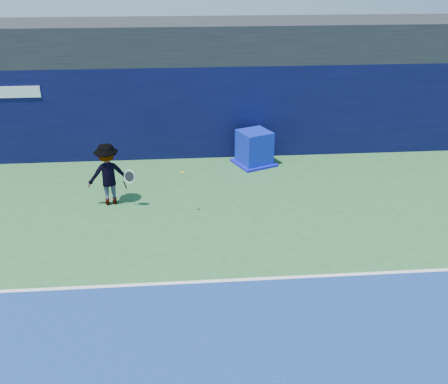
{
  "coord_description": "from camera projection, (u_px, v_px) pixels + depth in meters",
  "views": [
    {
      "loc": [
        -0.38,
        -5.53,
        6.11
      ],
      "look_at": [
        0.51,
        5.2,
        1.0
      ],
      "focal_mm": 40.0,
      "sensor_mm": 36.0,
      "label": 1
    }
  ],
  "objects": [
    {
      "name": "stadium_band",
      "position": [
        193.0,
        40.0,
        16.44
      ],
      "size": [
        36.0,
        3.0,
        1.2
      ],
      "primitive_type": "cube",
      "color": "black",
      "rests_on": "back_wall_assembly"
    },
    {
      "name": "back_wall_assembly",
      "position": [
        195.0,
        110.0,
        16.44
      ],
      "size": [
        36.0,
        1.03,
        3.0
      ],
      "color": "black",
      "rests_on": "ground"
    },
    {
      "name": "tennis_ball",
      "position": [
        183.0,
        172.0,
        12.54
      ],
      "size": [
        0.07,
        0.07,
        0.07
      ],
      "color": "yellow",
      "rests_on": "ground"
    },
    {
      "name": "tennis_player",
      "position": [
        108.0,
        174.0,
        13.25
      ],
      "size": [
        1.36,
        0.87,
        1.71
      ],
      "color": "white",
      "rests_on": "ground"
    },
    {
      "name": "baseline",
      "position": [
        208.0,
        281.0,
        10.33
      ],
      "size": [
        24.0,
        0.1,
        0.01
      ],
      "primitive_type": "cube",
      "color": "white",
      "rests_on": "ground"
    },
    {
      "name": "equipment_cart",
      "position": [
        254.0,
        149.0,
        15.97
      ],
      "size": [
        1.51,
        1.51,
        1.1
      ],
      "color": "#0C1BB1",
      "rests_on": "ground"
    }
  ]
}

